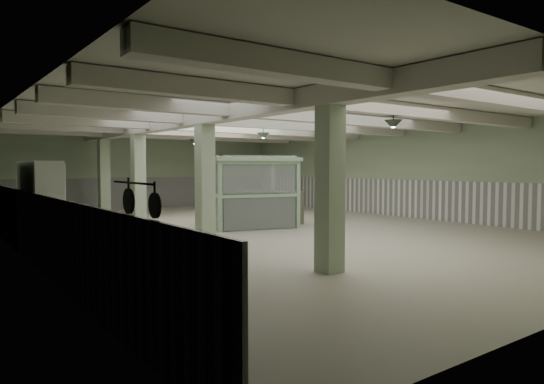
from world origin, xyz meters
TOP-DOWN VIEW (x-y plane):
  - floor at (0.00, 0.00)m, footprint 20.00×20.00m
  - ceiling at (0.00, 0.00)m, footprint 14.00×20.00m
  - wall_back at (0.00, 10.00)m, footprint 14.00×0.02m
  - wall_left at (-7.00, 0.00)m, footprint 0.02×20.00m
  - wall_right at (7.00, 0.00)m, footprint 0.02×20.00m
  - wainscot_left at (-6.97, 0.00)m, footprint 0.05×19.90m
  - wainscot_right at (6.97, 0.00)m, footprint 0.05×19.90m
  - wainscot_back at (0.00, 9.97)m, footprint 13.90×0.05m
  - girder at (-2.50, 0.00)m, footprint 0.45×19.90m
  - beam_a at (0.00, -7.50)m, footprint 13.90×0.35m
  - beam_b at (0.00, -5.00)m, footprint 13.90×0.35m
  - beam_c at (0.00, -2.50)m, footprint 13.90×0.35m
  - beam_d at (0.00, 0.00)m, footprint 13.90×0.35m
  - beam_e at (0.00, 2.50)m, footprint 13.90×0.35m
  - beam_f at (0.00, 5.00)m, footprint 13.90×0.35m
  - beam_g at (0.00, 7.50)m, footprint 13.90×0.35m
  - column_a at (-2.50, -6.00)m, footprint 0.42×0.42m
  - column_b at (-2.50, -1.00)m, footprint 0.42×0.42m
  - column_c at (-2.50, 4.00)m, footprint 0.42×0.42m
  - column_d at (-2.50, 8.00)m, footprint 0.42×0.42m
  - hook_rail at (-6.93, -7.60)m, footprint 0.02×1.20m
  - pendant_front at (0.50, -5.00)m, footprint 0.44×0.44m
  - pendant_mid at (0.50, 0.50)m, footprint 0.44×0.44m
  - pendant_back at (0.50, 5.50)m, footprint 0.44×0.44m
  - prep_counter at (-6.54, -5.47)m, footprint 0.87×4.98m
  - pitcher_near at (-6.62, -6.26)m, footprint 0.22×0.25m
  - pitcher_far at (-6.41, -7.24)m, footprint 0.22×0.24m
  - veg_colander at (-6.48, -7.22)m, footprint 0.54×0.54m
  - orange_bowl at (-6.54, -5.76)m, footprint 0.32×0.32m
  - skillet_near at (-6.88, -8.10)m, footprint 0.04×0.27m
  - skillet_far at (-6.88, -7.33)m, footprint 0.04×0.29m
  - walkin_cooler at (-6.62, -0.90)m, footprint 0.88×2.29m
  - guard_booth at (0.21, 0.94)m, footprint 3.42×3.10m
  - filing_cabinet at (2.00, 0.57)m, footprint 0.52×0.62m

SIDE VIEW (x-z plane):
  - floor at x=0.00m, z-range 0.00..0.00m
  - prep_counter at x=-6.54m, z-range 0.01..0.92m
  - filing_cabinet at x=2.00m, z-range 0.00..1.15m
  - wainscot_left at x=-6.97m, z-range 0.00..1.50m
  - wainscot_right at x=6.97m, z-range 0.00..1.50m
  - wainscot_back at x=0.00m, z-range 0.00..1.50m
  - orange_bowl at x=-6.54m, z-range 0.90..1.00m
  - veg_colander at x=-6.48m, z-range 0.90..1.12m
  - pitcher_far at x=-6.41m, z-range 0.90..1.15m
  - pitcher_near at x=-6.62m, z-range 0.90..1.18m
  - walkin_cooler at x=-6.62m, z-range 0.00..2.10m
  - guard_booth at x=0.21m, z-range 0.42..2.81m
  - skillet_near at x=-6.88m, z-range 1.50..1.76m
  - skillet_far at x=-6.88m, z-range 1.48..1.78m
  - wall_back at x=0.00m, z-range 0.00..3.60m
  - wall_left at x=-7.00m, z-range 0.00..3.60m
  - wall_right at x=7.00m, z-range 0.00..3.60m
  - column_a at x=-2.50m, z-range 0.00..3.60m
  - column_b at x=-2.50m, z-range 0.00..3.60m
  - column_c at x=-2.50m, z-range 0.00..3.60m
  - column_d at x=-2.50m, z-range 0.00..3.60m
  - hook_rail at x=-6.93m, z-range 1.84..1.86m
  - pendant_front at x=0.50m, z-range 2.94..3.16m
  - pendant_mid at x=0.50m, z-range 2.94..3.16m
  - pendant_back at x=0.50m, z-range 2.94..3.16m
  - girder at x=-2.50m, z-range 3.18..3.58m
  - beam_a at x=0.00m, z-range 3.26..3.58m
  - beam_b at x=0.00m, z-range 3.26..3.58m
  - beam_c at x=0.00m, z-range 3.26..3.58m
  - beam_d at x=0.00m, z-range 3.26..3.58m
  - beam_e at x=0.00m, z-range 3.26..3.58m
  - beam_f at x=0.00m, z-range 3.26..3.58m
  - beam_g at x=0.00m, z-range 3.26..3.58m
  - ceiling at x=0.00m, z-range 3.59..3.61m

